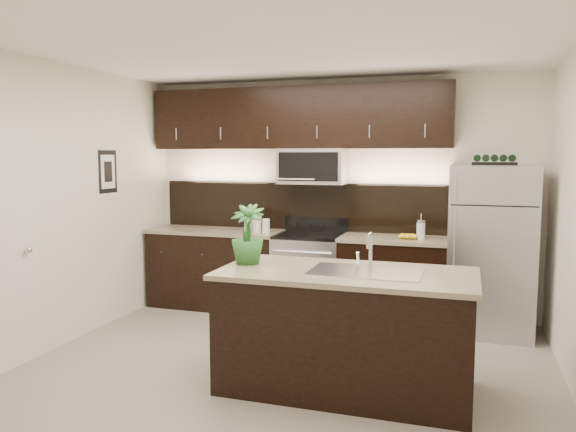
% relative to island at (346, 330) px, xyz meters
% --- Properties ---
extents(ground, '(4.50, 4.50, 0.00)m').
position_rel_island_xyz_m(ground, '(-0.57, 0.22, -0.47)').
color(ground, gray).
rests_on(ground, ground).
extents(room_walls, '(4.52, 4.02, 2.71)m').
position_rel_island_xyz_m(room_walls, '(-0.68, 0.18, 1.22)').
color(room_walls, silver).
rests_on(room_walls, ground).
extents(counter_run, '(3.51, 0.65, 0.94)m').
position_rel_island_xyz_m(counter_run, '(-1.03, 1.91, -0.00)').
color(counter_run, black).
rests_on(counter_run, ground).
extents(upper_fixtures, '(3.49, 0.40, 1.66)m').
position_rel_island_xyz_m(upper_fixtures, '(-1.00, 2.05, 1.67)').
color(upper_fixtures, black).
rests_on(upper_fixtures, counter_run).
extents(island, '(1.96, 0.96, 0.94)m').
position_rel_island_xyz_m(island, '(0.00, 0.00, 0.00)').
color(island, black).
rests_on(island, ground).
extents(sink_faucet, '(0.84, 0.50, 0.28)m').
position_rel_island_xyz_m(sink_faucet, '(0.15, 0.01, 0.48)').
color(sink_faucet, silver).
rests_on(sink_faucet, island).
extents(refrigerator, '(0.83, 0.75, 1.73)m').
position_rel_island_xyz_m(refrigerator, '(1.11, 1.85, 0.39)').
color(refrigerator, '#B2B2B7').
rests_on(refrigerator, ground).
extents(wine_rack, '(0.43, 0.26, 0.10)m').
position_rel_island_xyz_m(wine_rack, '(1.11, 1.85, 1.30)').
color(wine_rack, black).
rests_on(wine_rack, refrigerator).
extents(plant, '(0.30, 0.30, 0.49)m').
position_rel_island_xyz_m(plant, '(-0.84, 0.05, 0.71)').
color(plant, '#2A6428').
rests_on(plant, island).
extents(canisters, '(0.34, 0.17, 0.23)m').
position_rel_island_xyz_m(canisters, '(-1.46, 1.83, 0.57)').
color(canisters, silver).
rests_on(canisters, counter_run).
extents(french_press, '(0.09, 0.09, 0.27)m').
position_rel_island_xyz_m(french_press, '(0.41, 1.86, 0.57)').
color(french_press, silver).
rests_on(french_press, counter_run).
extents(bananas, '(0.22, 0.18, 0.06)m').
position_rel_island_xyz_m(bananas, '(0.22, 1.83, 0.50)').
color(bananas, yellow).
rests_on(bananas, counter_run).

